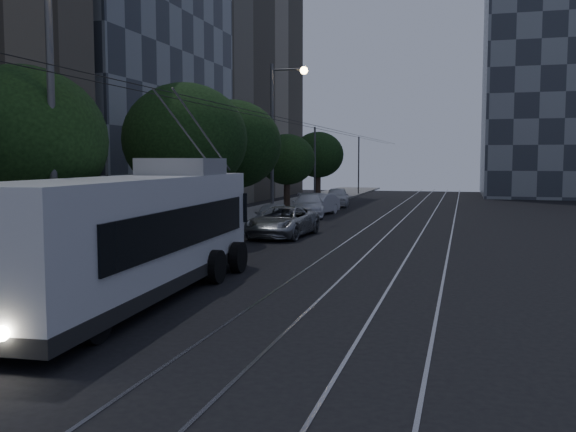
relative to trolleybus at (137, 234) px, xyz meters
The scene contains 19 objects.
ground 3.45m from the trolleybus, 15.29° to the left, with size 120.00×120.00×0.00m, color black.
sidewalk 21.36m from the trolleybus, 102.47° to the left, with size 5.00×90.00×0.15m, color slate.
tram_rails 21.55m from the trolleybus, 75.44° to the left, with size 4.52×90.00×0.02m.
overhead_wires 20.97m from the trolleybus, 95.70° to the left, with size 2.23×90.00×6.00m.
building_glass_mid 30.27m from the trolleybus, 125.24° to the left, with size 14.40×18.40×26.80m.
building_tan_far 48.35m from the trolleybus, 110.62° to the left, with size 14.40×22.40×34.80m.
trolleybus is the anchor object (origin of this frame).
pickup_silver 14.04m from the trolleybus, 90.22° to the left, with size 2.36×5.12×1.42m, color #979B9E.
car_white_a 16.88m from the trolleybus, 94.76° to the left, with size 1.66×4.13×1.41m, color silver.
car_white_b 24.85m from the trolleybus, 93.23° to the left, with size 2.04×5.02×1.46m, color silver.
car_white_c 26.40m from the trolleybus, 92.47° to the left, with size 1.47×4.20×1.39m, color silver.
car_white_d 34.17m from the trolleybus, 92.35° to the left, with size 1.76×4.38×1.49m, color silver.
tree_1 4.87m from the trolleybus, 167.17° to the left, with size 4.80×4.80×6.31m.
tree_2 11.89m from the trolleybus, 108.15° to the left, with size 5.42×5.42×6.95m.
tree_3 17.39m from the trolleybus, 102.10° to the left, with size 5.17×5.17×6.74m.
tree_4 27.83m from the trolleybus, 97.45° to the left, with size 3.86×3.86×5.38m.
tree_5 37.46m from the trolleybus, 95.53° to the left, with size 4.22×4.22×5.94m.
streetlamp_near 4.37m from the trolleybus, behind, with size 2.26×0.44×9.25m.
streetlamp_far 22.21m from the trolleybus, 96.56° to the left, with size 2.26×0.44×9.24m.
Camera 1 is at (5.28, -15.67, 3.61)m, focal length 40.00 mm.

